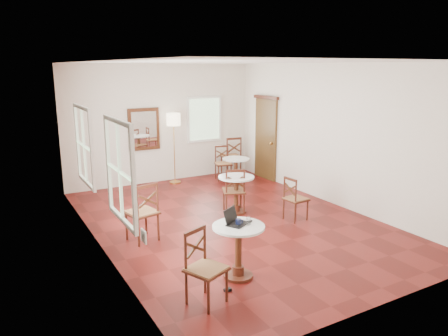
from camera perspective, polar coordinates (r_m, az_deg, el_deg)
name	(u,v)px	position (r m, az deg, el deg)	size (l,w,h in m)	color
ground	(232,221)	(8.34, 1.03, -7.12)	(7.00, 7.00, 0.00)	#5D130F
room_shell	(222,123)	(8.08, -0.28, 6.06)	(5.02, 7.02, 3.01)	silver
cafe_table_near	(238,245)	(6.08, 1.93, -10.29)	(0.73, 0.73, 0.78)	#471E11
cafe_table_mid	(236,190)	(8.67, 1.64, -3.00)	(0.73, 0.73, 0.77)	#471E11
cafe_table_back	(236,169)	(10.60, 1.60, -0.14)	(0.68, 0.68, 0.71)	#471E11
chair_near_a	(143,212)	(7.41, -10.80, -5.80)	(0.57, 0.57, 1.03)	#471E11
chair_near_b	(205,268)	(5.48, -2.57, -13.15)	(0.57, 0.57, 0.96)	#471E11
chair_mid_a	(234,191)	(8.66, 1.35, -3.05)	(0.57, 0.57, 0.95)	#471E11
chair_mid_b	(295,199)	(8.40, 9.45, -4.06)	(0.43, 0.43, 0.86)	#471E11
chair_back_a	(231,156)	(11.70, 1.01, 1.60)	(0.55, 0.55, 1.07)	#471E11
chair_back_b	(223,163)	(11.23, -0.13, 0.65)	(0.51, 0.51, 0.89)	#471E11
floor_lamp	(174,124)	(10.80, -6.75, 5.83)	(0.35, 0.35, 1.79)	#BF8C3F
laptop	(235,220)	(6.01, 1.42, -6.98)	(0.39, 0.37, 0.22)	black
mouse	(250,221)	(6.10, 3.47, -7.07)	(0.08, 0.05, 0.03)	black
navy_mug	(239,222)	(5.96, 1.95, -7.23)	(0.12, 0.08, 0.09)	#0F1435
water_glass	(249,221)	(5.98, 3.30, -7.08)	(0.07, 0.07, 0.11)	white
power_adapter	(228,290)	(5.92, 0.48, -15.95)	(0.10, 0.06, 0.04)	black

